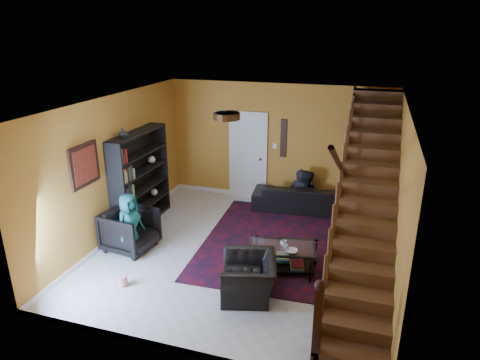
# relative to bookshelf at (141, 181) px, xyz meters

# --- Properties ---
(floor) EXTENTS (5.50, 5.50, 0.00)m
(floor) POSITION_rel_bookshelf_xyz_m (2.40, -0.60, -0.96)
(floor) COLOR beige
(floor) RESTS_ON ground
(room) EXTENTS (5.50, 5.50, 5.50)m
(room) POSITION_rel_bookshelf_xyz_m (1.07, 0.73, -0.91)
(room) COLOR #C2862B
(room) RESTS_ON ground
(staircase) EXTENTS (0.95, 5.02, 3.18)m
(staircase) POSITION_rel_bookshelf_xyz_m (4.53, -0.60, 0.43)
(staircase) COLOR brown
(staircase) RESTS_ON floor
(bookshelf) EXTENTS (0.35, 1.80, 2.00)m
(bookshelf) POSITION_rel_bookshelf_xyz_m (0.00, 0.00, 0.00)
(bookshelf) COLOR black
(bookshelf) RESTS_ON floor
(door) EXTENTS (0.82, 0.05, 2.05)m
(door) POSITION_rel_bookshelf_xyz_m (1.70, 2.12, 0.06)
(door) COLOR silver
(door) RESTS_ON floor
(framed_picture) EXTENTS (0.04, 0.74, 0.74)m
(framed_picture) POSITION_rel_bookshelf_xyz_m (-0.17, -1.50, 0.79)
(framed_picture) COLOR maroon
(framed_picture) RESTS_ON room
(wall_hanging) EXTENTS (0.14, 0.03, 0.90)m
(wall_hanging) POSITION_rel_bookshelf_xyz_m (2.55, 2.13, 0.59)
(wall_hanging) COLOR black
(wall_hanging) RESTS_ON room
(ceiling_fixture) EXTENTS (0.40, 0.40, 0.10)m
(ceiling_fixture) POSITION_rel_bookshelf_xyz_m (2.40, -1.40, 1.78)
(ceiling_fixture) COLOR #3F2814
(ceiling_fixture) RESTS_ON room
(rug) EXTENTS (3.31, 3.74, 0.02)m
(rug) POSITION_rel_bookshelf_xyz_m (3.13, -0.02, -0.96)
(rug) COLOR #4B0D1A
(rug) RESTS_ON floor
(sofa) EXTENTS (2.12, 1.00, 0.60)m
(sofa) POSITION_rel_bookshelf_xyz_m (3.04, 1.70, -0.66)
(sofa) COLOR black
(sofa) RESTS_ON floor
(armchair_left) EXTENTS (0.97, 0.95, 0.79)m
(armchair_left) POSITION_rel_bookshelf_xyz_m (0.35, -1.10, -0.57)
(armchair_left) COLOR black
(armchair_left) RESTS_ON floor
(armchair_right) EXTENTS (1.06, 1.14, 0.62)m
(armchair_right) POSITION_rel_bookshelf_xyz_m (2.89, -1.82, -0.65)
(armchair_right) COLOR black
(armchair_right) RESTS_ON floor
(person_adult_a) EXTENTS (0.55, 0.39, 1.41)m
(person_adult_a) POSITION_rel_bookshelf_xyz_m (3.07, 1.75, -0.71)
(person_adult_a) COLOR black
(person_adult_a) RESTS_ON sofa
(person_adult_b) EXTENTS (0.73, 0.60, 1.40)m
(person_adult_b) POSITION_rel_bookshelf_xyz_m (3.19, 1.75, -0.72)
(person_adult_b) COLOR black
(person_adult_b) RESTS_ON sofa
(person_child) EXTENTS (0.51, 0.66, 1.19)m
(person_child) POSITION_rel_bookshelf_xyz_m (0.45, -1.25, -0.37)
(person_child) COLOR #175956
(person_child) RESTS_ON armchair_left
(coffee_table) EXTENTS (1.26, 0.90, 0.44)m
(coffee_table) POSITION_rel_bookshelf_xyz_m (3.23, -0.94, -0.72)
(coffee_table) COLOR black
(coffee_table) RESTS_ON floor
(cup_a) EXTENTS (0.12, 0.12, 0.09)m
(cup_a) POSITION_rel_bookshelf_xyz_m (3.24, -0.89, -0.48)
(cup_a) COLOR #999999
(cup_a) RESTS_ON coffee_table
(cup_b) EXTENTS (0.12, 0.12, 0.09)m
(cup_b) POSITION_rel_bookshelf_xyz_m (3.30, -1.02, -0.49)
(cup_b) COLOR #999999
(cup_b) RESTS_ON coffee_table
(bowl) EXTENTS (0.22, 0.22, 0.05)m
(bowl) POSITION_rel_bookshelf_xyz_m (3.41, -1.09, -0.50)
(bowl) COLOR #999999
(bowl) RESTS_ON coffee_table
(vase) EXTENTS (0.18, 0.18, 0.19)m
(vase) POSITION_rel_bookshelf_xyz_m (-0.00, -0.50, 1.13)
(vase) COLOR #999999
(vase) RESTS_ON bookshelf
(popcorn_bucket) EXTENTS (0.18, 0.18, 0.16)m
(popcorn_bucket) POSITION_rel_bookshelf_xyz_m (0.88, -2.23, -0.87)
(popcorn_bucket) COLOR red
(popcorn_bucket) RESTS_ON rug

